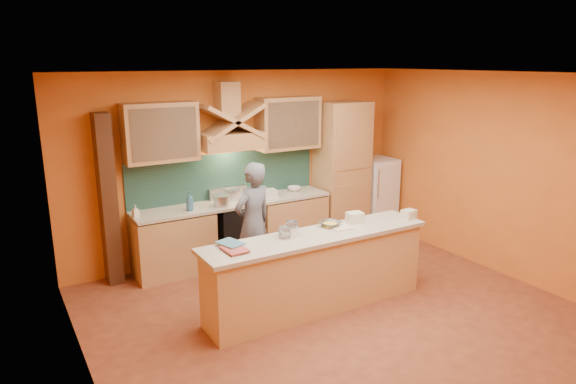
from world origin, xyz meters
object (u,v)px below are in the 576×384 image
fridge (375,195)px  mixing_bowl (330,224)px  person (253,223)px  kitchen_scale (292,232)px  stove (235,232)px

fridge → mixing_bowl: fridge is taller
person → fridge: bearing=-178.7°
kitchen_scale → stove: bearing=80.7°
fridge → kitchen_scale: size_ratio=10.57×
stove → fridge: fridge is taller
person → kitchen_scale: bearing=75.9°
fridge → person: (-2.80, -0.81, 0.18)m
fridge → stove: bearing=180.0°
kitchen_scale → mixing_bowl: (0.59, 0.06, -0.02)m
stove → person: size_ratio=0.54×
stove → mixing_bowl: (0.50, -1.74, 0.53)m
fridge → mixing_bowl: (-2.20, -1.74, 0.33)m
kitchen_scale → mixing_bowl: kitchen_scale is taller
kitchen_scale → mixing_bowl: 0.59m
person → mixing_bowl: (0.60, -0.92, 0.15)m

